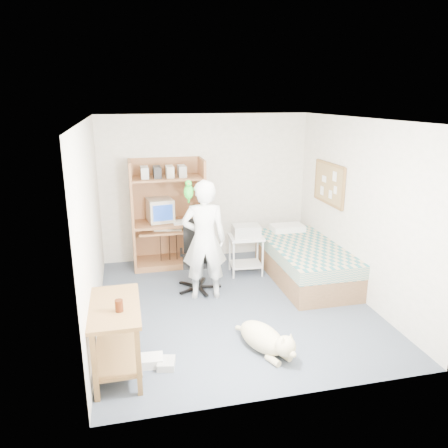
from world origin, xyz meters
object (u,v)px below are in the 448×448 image
object	(u,v)px
computer_hutch	(168,218)
person	(204,240)
side_desk	(116,328)
office_chair	(198,265)
dog	(265,339)
bed	(304,261)
printer_cart	(246,249)

from	to	relation	value
computer_hutch	person	bearing A→B (deg)	-75.70
side_desk	person	size ratio (longest dim) A/B	0.59
computer_hutch	office_chair	size ratio (longest dim) A/B	1.75
office_chair	dog	world-z (taller)	office_chair
computer_hutch	person	xyz separation A→B (m)	(0.36, -1.40, 0.03)
person	dog	size ratio (longest dim) A/B	1.81
computer_hutch	bed	distance (m)	2.35
office_chair	bed	bearing A→B (deg)	5.98
office_chair	person	size ratio (longest dim) A/B	0.60
side_desk	dog	bearing A→B (deg)	-0.61
bed	printer_cart	bearing A→B (deg)	153.70
side_desk	dog	world-z (taller)	side_desk
bed	printer_cart	world-z (taller)	bed
bed	office_chair	bearing A→B (deg)	179.08
dog	side_desk	bearing A→B (deg)	156.17
computer_hutch	printer_cart	world-z (taller)	computer_hutch
dog	computer_hutch	bearing A→B (deg)	81.13
computer_hutch	bed	world-z (taller)	computer_hutch
bed	office_chair	size ratio (longest dim) A/B	1.97
dog	printer_cart	world-z (taller)	printer_cart
person	printer_cart	size ratio (longest dim) A/B	2.68
computer_hutch	office_chair	bearing A→B (deg)	-74.01
computer_hutch	dog	xyz separation A→B (m)	(0.76, -2.95, -0.66)
bed	office_chair	distance (m)	1.69
bed	dog	distance (m)	2.22
side_desk	office_chair	bearing A→B (deg)	57.73
bed	dog	xyz separation A→B (m)	(-1.24, -1.83, -0.13)
printer_cart	side_desk	bearing A→B (deg)	-128.03
dog	office_chair	bearing A→B (deg)	80.15
person	printer_cart	world-z (taller)	person
side_desk	printer_cart	xyz separation A→B (m)	(2.01, 2.23, -0.07)
side_desk	computer_hutch	bearing A→B (deg)	73.86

